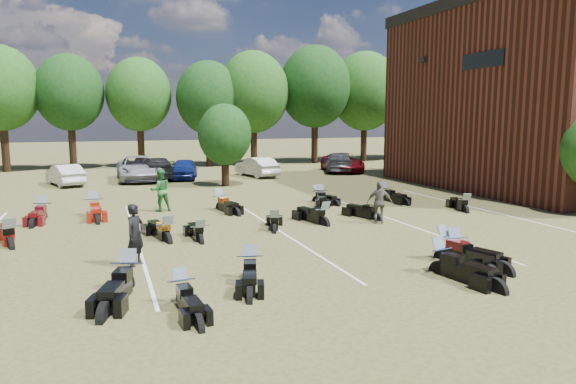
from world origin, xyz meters
name	(u,v)px	position (x,y,z in m)	size (l,w,h in m)	color
ground	(388,240)	(0.00, 0.00, 0.00)	(160.00, 160.00, 0.00)	brown
car_1	(65,175)	(-11.15, 19.06, 0.65)	(1.37, 3.92, 1.29)	silver
car_2	(139,168)	(-6.74, 20.07, 0.80)	(2.66, 5.76, 1.60)	gray
car_3	(156,168)	(-5.57, 20.44, 0.73)	(2.04, 5.02, 1.46)	black
car_4	(184,169)	(-3.83, 19.85, 0.68)	(1.61, 4.00, 1.36)	navy
car_5	(257,167)	(1.20, 19.62, 0.68)	(1.45, 4.15, 1.37)	beige
car_6	(342,163)	(8.16, 20.31, 0.72)	(2.38, 5.17, 1.44)	#50040B
car_7	(338,162)	(7.88, 20.40, 0.73)	(2.04, 5.02, 1.46)	#3F3E44
person_black	(135,235)	(-8.19, -0.22, 0.87)	(0.64, 0.42, 1.75)	black
person_green	(160,190)	(-6.62, 8.12, 0.94)	(0.91, 0.71, 1.88)	#2A722F
person_grey	(380,202)	(1.10, 2.49, 0.84)	(0.98, 0.41, 1.67)	#5C594F
motorcycle_0	(128,290)	(-8.53, -2.35, 0.00)	(0.78, 2.46, 1.37)	black
motorcycle_1	(182,304)	(-7.46, -3.72, 0.00)	(0.64, 2.02, 1.13)	black
motorcycle_2	(250,279)	(-5.53, -2.48, 0.00)	(0.70, 2.18, 1.22)	black
motorcycle_3	(440,273)	(-0.66, -3.77, 0.00)	(0.76, 2.39, 1.33)	black
motorcycle_4	(455,260)	(0.56, -2.82, 0.00)	(0.75, 2.35, 1.31)	black
motorcycle_5	(445,260)	(0.31, -2.70, 0.00)	(0.80, 2.50, 1.39)	black
motorcycle_7	(11,248)	(-11.84, 3.17, 0.00)	(0.79, 2.46, 1.37)	maroon
motorcycle_8	(168,242)	(-7.06, 2.20, 0.00)	(0.74, 2.31, 1.29)	black
motorcycle_9	(201,243)	(-6.04, 1.77, 0.00)	(0.64, 2.01, 1.12)	black
motorcycle_10	(324,225)	(-1.07, 2.92, 0.00)	(0.74, 2.33, 1.30)	black
motorcycle_11	(275,232)	(-3.22, 2.45, 0.00)	(0.66, 2.08, 1.16)	black
motorcycle_12	(376,220)	(1.31, 3.13, 0.00)	(0.70, 2.21, 1.23)	black
motorcycle_13	(465,212)	(5.85, 3.30, 0.00)	(0.68, 2.12, 1.18)	black
motorcycle_14	(44,219)	(-11.33, 8.02, 0.00)	(0.74, 2.34, 1.30)	#4E0B0F
motorcycle_15	(95,215)	(-9.38, 8.11, 0.00)	(0.80, 2.52, 1.41)	maroon
motorcycle_17	(220,210)	(-4.07, 7.64, 0.00)	(0.74, 2.32, 1.29)	black
motorcycle_18	(317,202)	(0.86, 8.14, 0.00)	(0.64, 2.00, 1.12)	black
motorcycle_19	(320,202)	(0.93, 7.88, 0.00)	(0.70, 2.20, 1.22)	black
motorcycle_20	(385,200)	(4.27, 7.36, 0.00)	(0.71, 2.22, 1.24)	black
tree_line	(199,91)	(-1.00, 29.00, 6.31)	(56.00, 6.00, 9.79)	black
young_tree_midfield	(225,135)	(-2.00, 15.50, 3.09)	(3.20, 3.20, 4.70)	black
parking_lines	(276,228)	(-3.00, 3.00, 0.01)	(20.10, 14.00, 0.01)	silver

